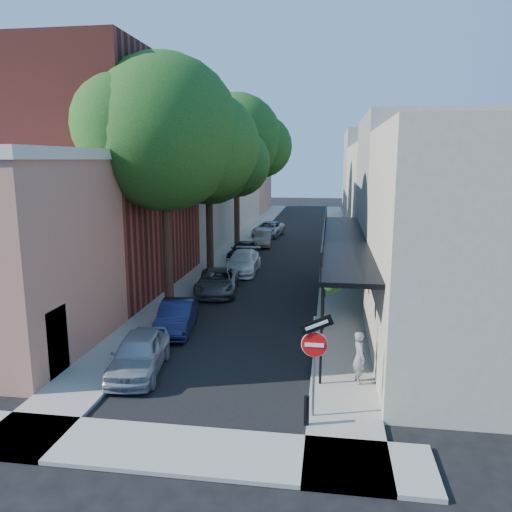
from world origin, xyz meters
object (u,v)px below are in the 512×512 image
(parked_car_d, at_px, (243,262))
(parked_car_e, at_px, (243,250))
(parked_car_c, at_px, (217,282))
(parked_car_f, at_px, (263,238))
(pedestrian, at_px, (359,357))
(bollard, at_px, (307,410))
(parked_car_g, at_px, (268,229))
(sign_post, at_px, (315,349))
(oak_mid, at_px, (215,157))
(parked_car_b, at_px, (177,316))
(oak_far, at_px, (243,141))
(parked_car_a, at_px, (139,354))
(oak_near, at_px, (175,137))

(parked_car_d, bearing_deg, parked_car_e, 99.17)
(parked_car_c, distance_m, parked_car_f, 14.66)
(parked_car_d, bearing_deg, pedestrian, -68.00)
(bollard, distance_m, parked_car_g, 32.96)
(sign_post, relative_size, parked_car_d, 0.65)
(oak_mid, distance_m, parked_car_d, 6.59)
(parked_car_b, bearing_deg, oak_far, 84.86)
(sign_post, bearing_deg, parked_car_c, 113.80)
(oak_mid, xyz_separation_m, oak_far, (0.06, 9.04, 1.20))
(parked_car_f, height_order, pedestrian, pedestrian)
(parked_car_a, xyz_separation_m, parked_car_d, (0.82, 14.97, 0.01))
(parked_car_c, height_order, parked_car_e, parked_car_e)
(parked_car_g, bearing_deg, pedestrian, -70.68)
(oak_near, height_order, oak_far, oak_far)
(sign_post, distance_m, parked_car_d, 17.95)
(parked_car_g, distance_m, pedestrian, 30.52)
(oak_far, xyz_separation_m, parked_car_c, (1.07, -13.97, -7.64))
(oak_far, bearing_deg, pedestrian, -71.95)
(bollard, height_order, parked_car_f, parked_car_f)
(bollard, relative_size, parked_car_f, 0.21)
(parked_car_b, height_order, parked_car_c, parked_car_c)
(bollard, distance_m, parked_car_b, 8.81)
(oak_mid, xyz_separation_m, parked_car_b, (0.82, -10.93, -6.44))
(oak_mid, height_order, parked_car_b, oak_mid)
(parked_car_a, relative_size, pedestrian, 2.35)
(parked_car_d, height_order, parked_car_f, parked_car_d)
(oak_near, xyz_separation_m, parked_car_f, (1.51, 17.70, -7.26))
(parked_car_c, bearing_deg, pedestrian, -63.35)
(parked_car_b, relative_size, parked_car_g, 0.77)
(sign_post, bearing_deg, parked_car_b, 132.31)
(oak_mid, distance_m, pedestrian, 17.99)
(parked_car_e, distance_m, pedestrian, 20.59)
(oak_far, xyz_separation_m, parked_car_a, (0.75, -24.07, -7.60))
(parked_car_b, distance_m, parked_car_d, 10.90)
(oak_near, height_order, parked_car_a, oak_near)
(parked_car_f, xyz_separation_m, pedestrian, (6.33, -24.70, 0.32))
(parked_car_b, bearing_deg, parked_car_d, 78.38)
(bollard, bearing_deg, parked_car_a, 154.25)
(sign_post, distance_m, pedestrian, 2.86)
(parked_car_d, height_order, parked_car_g, parked_car_g)
(parked_car_e, relative_size, parked_car_f, 0.97)
(pedestrian, bearing_deg, oak_far, 1.92)
(sign_post, xyz_separation_m, oak_mid, (-6.58, 17.26, 5.02))
(sign_post, distance_m, oak_mid, 19.14)
(sign_post, relative_size, parked_car_g, 0.61)
(bollard, xyz_separation_m, parked_car_e, (-5.56, 22.12, 0.10))
(bollard, xyz_separation_m, oak_near, (-6.37, 9.76, 7.36))
(oak_mid, bearing_deg, parked_car_d, -2.04)
(bollard, height_order, oak_far, oak_far)
(parked_car_d, relative_size, parked_car_g, 0.95)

